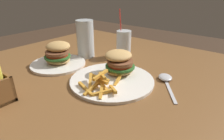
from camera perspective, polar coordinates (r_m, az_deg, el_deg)
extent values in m
cube|color=brown|center=(0.68, -4.74, -4.23)|extent=(1.20, 1.22, 0.03)
cylinder|color=brown|center=(1.52, -5.32, -2.36)|extent=(0.09, 0.09, 0.67)
cylinder|color=white|center=(0.66, 0.00, -3.06)|extent=(0.29, 0.29, 0.01)
ellipsoid|color=tan|center=(0.70, 2.45, -0.03)|extent=(0.13, 0.12, 0.02)
cylinder|color=#2D6628|center=(0.69, 2.48, 1.14)|extent=(0.14, 0.14, 0.01)
cylinder|color=red|center=(0.69, 2.49, 1.71)|extent=(0.12, 0.12, 0.01)
cylinder|color=brown|center=(0.68, 2.50, 2.48)|extent=(0.12, 0.12, 0.01)
ellipsoid|color=tan|center=(0.69, 1.98, 4.50)|extent=(0.13, 0.12, 0.04)
cube|color=gold|center=(0.57, -3.31, -6.75)|extent=(0.06, 0.04, 0.02)
cube|color=gold|center=(0.59, -8.21, -5.56)|extent=(0.03, 0.08, 0.01)
cube|color=gold|center=(0.60, -3.36, -3.21)|extent=(0.02, 0.06, 0.01)
cube|color=gold|center=(0.57, -3.19, -6.93)|extent=(0.06, 0.04, 0.02)
cube|color=gold|center=(0.60, -3.51, -1.48)|extent=(0.08, 0.02, 0.01)
cube|color=gold|center=(0.58, 0.32, -5.89)|extent=(0.05, 0.06, 0.02)
cube|color=gold|center=(0.60, -3.22, -4.43)|extent=(0.02, 0.07, 0.03)
cube|color=gold|center=(0.62, -6.62, -3.31)|extent=(0.06, 0.06, 0.03)
cube|color=gold|center=(0.63, 1.72, -3.30)|extent=(0.06, 0.02, 0.02)
cube|color=gold|center=(0.59, -5.82, -5.34)|extent=(0.08, 0.01, 0.02)
cube|color=gold|center=(0.63, -4.00, -2.51)|extent=(0.07, 0.04, 0.02)
cube|color=gold|center=(0.60, -3.01, -1.78)|extent=(0.05, 0.07, 0.02)
cube|color=gold|center=(0.65, -3.81, -2.38)|extent=(0.01, 0.08, 0.01)
cylinder|color=silver|center=(0.88, -8.13, 9.36)|extent=(0.08, 0.08, 0.17)
cylinder|color=gold|center=(0.89, -8.06, 8.37)|extent=(0.07, 0.07, 0.14)
cylinder|color=silver|center=(0.88, 3.57, 8.00)|extent=(0.07, 0.07, 0.12)
cylinder|color=yellow|center=(0.89, 3.54, 6.94)|extent=(0.06, 0.06, 0.09)
cylinder|color=red|center=(0.89, 2.77, 11.22)|extent=(0.03, 0.01, 0.22)
ellipsoid|color=silver|center=(0.70, 15.89, -2.14)|extent=(0.08, 0.07, 0.02)
cube|color=silver|center=(0.62, 17.43, -6.41)|extent=(0.12, 0.09, 0.00)
cylinder|color=white|center=(0.83, -15.97, 1.83)|extent=(0.23, 0.23, 0.01)
ellipsoid|color=tan|center=(0.82, -16.11, 2.97)|extent=(0.12, 0.13, 0.03)
cylinder|color=#2D6628|center=(0.82, -16.24, 4.02)|extent=(0.14, 0.14, 0.01)
cylinder|color=red|center=(0.81, -16.30, 4.51)|extent=(0.12, 0.12, 0.01)
cylinder|color=brown|center=(0.81, -16.38, 5.18)|extent=(0.13, 0.13, 0.01)
ellipsoid|color=tan|center=(0.82, -16.15, 6.96)|extent=(0.12, 0.13, 0.05)
cube|color=brown|center=(0.64, -29.49, -3.85)|extent=(0.01, 0.10, 0.08)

